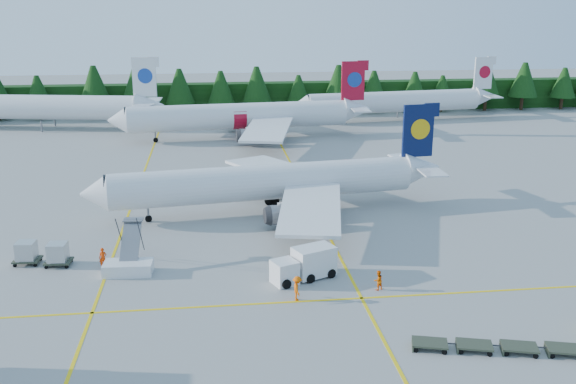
{
  "coord_description": "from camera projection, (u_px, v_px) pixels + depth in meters",
  "views": [
    {
      "loc": [
        -4.97,
        -49.52,
        21.6
      ],
      "look_at": [
        2.46,
        11.32,
        3.5
      ],
      "focal_mm": 40.0,
      "sensor_mm": 36.0,
      "label": 1
    }
  ],
  "objects": [
    {
      "name": "crew_b",
      "position": [
        378.0,
        280.0,
        50.06
      ],
      "size": [
        0.96,
        0.88,
        1.6
      ],
      "primitive_type": "imported",
      "rotation": [
        0.0,
        0.0,
        3.58
      ],
      "color": "#F76005",
      "rests_on": "ground"
    },
    {
      "name": "crew_a",
      "position": [
        103.0,
        258.0,
        54.17
      ],
      "size": [
        0.67,
        0.46,
        1.79
      ],
      "primitive_type": "imported",
      "rotation": [
        0.0,
        0.0,
        0.04
      ],
      "color": "red",
      "rests_on": "ground"
    },
    {
      "name": "airliner_navy",
      "position": [
        258.0,
        183.0,
        67.68
      ],
      "size": [
        37.81,
        30.94,
        11.02
      ],
      "rotation": [
        0.0,
        0.0,
        0.13
      ],
      "color": "silver",
      "rests_on": "ground"
    },
    {
      "name": "ground",
      "position": [
        275.0,
        271.0,
        53.84
      ],
      "size": [
        320.0,
        320.0,
        0.0
      ],
      "primitive_type": "plane",
      "color": "gray",
      "rests_on": "ground"
    },
    {
      "name": "taxi_stripe_cross",
      "position": [
        283.0,
        302.0,
        48.13
      ],
      "size": [
        80.0,
        0.25,
        0.01
      ],
      "primitive_type": "cube",
      "color": "yellow",
      "rests_on": "ground"
    },
    {
      "name": "service_truck",
      "position": [
        304.0,
        264.0,
        51.92
      ],
      "size": [
        5.64,
        3.83,
        2.56
      ],
      "rotation": [
        0.0,
        0.0,
        0.4
      ],
      "color": "white",
      "rests_on": "ground"
    },
    {
      "name": "dolly_train",
      "position": [
        520.0,
        346.0,
        41.14
      ],
      "size": [
        13.69,
        4.31,
        0.13
      ],
      "rotation": [
        0.0,
        0.0,
        -0.27
      ],
      "color": "#343B2A",
      "rests_on": "ground"
    },
    {
      "name": "airstairs",
      "position": [
        129.0,
        264.0,
        53.31
      ],
      "size": [
        4.09,
        5.55,
        3.59
      ],
      "rotation": [
        0.0,
        0.0,
        -0.05
      ],
      "color": "silver",
      "rests_on": "ground"
    },
    {
      "name": "airliner_far_right",
      "position": [
        389.0,
        102.0,
        121.59
      ],
      "size": [
        39.9,
        8.23,
        11.62
      ],
      "rotation": [
        0.0,
        0.0,
        0.12
      ],
      "color": "silver",
      "rests_on": "ground"
    },
    {
      "name": "taxi_stripe_a",
      "position": [
        132.0,
        205.0,
        71.25
      ],
      "size": [
        0.25,
        120.0,
        0.01
      ],
      "primitive_type": "cube",
      "color": "yellow",
      "rests_on": "ground"
    },
    {
      "name": "taxi_stripe_b",
      "position": [
        309.0,
        199.0,
        73.58
      ],
      "size": [
        0.25,
        120.0,
        0.01
      ],
      "primitive_type": "cube",
      "color": "yellow",
      "rests_on": "ground"
    },
    {
      "name": "crew_c",
      "position": [
        297.0,
        288.0,
        48.24
      ],
      "size": [
        0.54,
        0.8,
        1.93
      ],
      "primitive_type": "imported",
      "rotation": [
        0.0,
        0.0,
        1.57
      ],
      "color": "#EA5604",
      "rests_on": "ground"
    },
    {
      "name": "airliner_far_left",
      "position": [
        28.0,
        107.0,
        113.51
      ],
      "size": [
        43.29,
        11.65,
        12.69
      ],
      "rotation": [
        0.0,
        0.0,
        -0.19
      ],
      "color": "silver",
      "rests_on": "ground"
    },
    {
      "name": "treeline_hedge",
      "position": [
        234.0,
        98.0,
        131.05
      ],
      "size": [
        220.0,
        4.0,
        6.0
      ],
      "primitive_type": "cube",
      "color": "black",
      "rests_on": "ground"
    },
    {
      "name": "airliner_red",
      "position": [
        235.0,
        117.0,
        105.11
      ],
      "size": [
        42.33,
        34.7,
        12.31
      ],
      "rotation": [
        0.0,
        0.0,
        0.09
      ],
      "color": "silver",
      "rests_on": "ground"
    },
    {
      "name": "uld_pair",
      "position": [
        42.0,
        252.0,
        54.77
      ],
      "size": [
        5.06,
        2.56,
        1.69
      ],
      "rotation": [
        0.0,
        0.0,
        -0.08
      ],
      "color": "#343B2A",
      "rests_on": "ground"
    }
  ]
}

